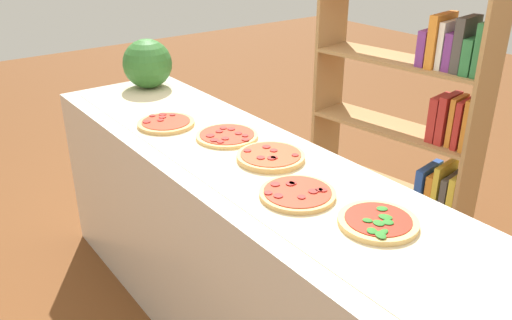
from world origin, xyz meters
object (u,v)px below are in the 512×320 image
object	(u,v)px
bookshelf	(418,134)
pizza_pepperoni_0	(166,123)
watermelon	(147,64)
pizza_pepperoni_1	(227,136)
pizza_pepperoni_3	(297,194)
pizza_pepperoni_2	(271,157)
pizza_spinach_4	(378,222)

from	to	relation	value
bookshelf	pizza_pepperoni_0	bearing A→B (deg)	-114.07
watermelon	bookshelf	size ratio (longest dim) A/B	0.18
pizza_pepperoni_0	pizza_pepperoni_1	distance (m)	0.32
pizza_pepperoni_1	pizza_pepperoni_3	xyz separation A→B (m)	(0.57, -0.10, 0.00)
pizza_pepperoni_2	bookshelf	size ratio (longest dim) A/B	0.18
pizza_pepperoni_1	bookshelf	size ratio (longest dim) A/B	0.18
pizza_pepperoni_0	pizza_pepperoni_3	world-z (taller)	same
pizza_pepperoni_2	pizza_pepperoni_3	world-z (taller)	pizza_pepperoni_2
bookshelf	pizza_pepperoni_1	bearing A→B (deg)	-102.65
pizza_pepperoni_1	pizza_pepperoni_3	size ratio (longest dim) A/B	1.02
pizza_pepperoni_3	pizza_spinach_4	distance (m)	0.30
pizza_pepperoni_2	watermelon	distance (m)	1.16
pizza_pepperoni_0	bookshelf	world-z (taller)	bookshelf
pizza_pepperoni_1	pizza_spinach_4	xyz separation A→B (m)	(0.86, -0.02, 0.00)
pizza_pepperoni_3	pizza_pepperoni_1	bearing A→B (deg)	170.41
watermelon	pizza_spinach_4	bearing A→B (deg)	-2.69
pizza_pepperoni_1	pizza_pepperoni_3	bearing A→B (deg)	-9.59
pizza_pepperoni_1	bookshelf	distance (m)	1.06
bookshelf	watermelon	bearing A→B (deg)	-138.84
pizza_pepperoni_0	watermelon	bearing A→B (deg)	160.54
pizza_pepperoni_0	bookshelf	size ratio (longest dim) A/B	0.18
pizza_pepperoni_2	pizza_pepperoni_3	xyz separation A→B (m)	(0.29, -0.11, -0.00)
pizza_spinach_4	watermelon	world-z (taller)	watermelon
pizza_spinach_4	watermelon	xyz separation A→B (m)	(-1.73, 0.08, 0.12)
pizza_pepperoni_2	pizza_spinach_4	size ratio (longest dim) A/B	1.07
pizza_spinach_4	pizza_pepperoni_0	bearing A→B (deg)	-173.94
pizza_pepperoni_3	bookshelf	world-z (taller)	bookshelf
pizza_pepperoni_0	pizza_spinach_4	size ratio (longest dim) A/B	1.03
pizza_pepperoni_2	bookshelf	distance (m)	1.02
pizza_pepperoni_1	pizza_pepperoni_2	xyz separation A→B (m)	(0.29, 0.01, 0.00)
pizza_pepperoni_3	pizza_spinach_4	world-z (taller)	pizza_spinach_4
pizza_pepperoni_3	pizza_spinach_4	xyz separation A→B (m)	(0.29, 0.08, 0.00)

